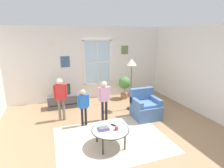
% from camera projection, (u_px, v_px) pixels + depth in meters
% --- Properties ---
extents(ground_plane, '(6.60, 6.59, 0.02)m').
position_uv_depth(ground_plane, '(116.00, 135.00, 4.62)').
color(ground_plane, '#9E7A56').
extents(back_wall, '(6.00, 0.17, 2.78)m').
position_uv_depth(back_wall, '(89.00, 64.00, 7.03)').
color(back_wall, silver).
rests_on(back_wall, ground_plane).
extents(side_wall_right, '(0.12, 5.99, 2.78)m').
position_uv_depth(side_wall_right, '(216.00, 74.00, 5.23)').
color(side_wall_right, silver).
rests_on(side_wall_right, ground_plane).
extents(area_rug, '(2.66, 2.09, 0.01)m').
position_uv_depth(area_rug, '(112.00, 139.00, 4.43)').
color(area_rug, '#C6B29E').
rests_on(area_rug, ground_plane).
extents(tv_stand, '(1.02, 0.43, 0.45)m').
position_uv_depth(tv_stand, '(63.00, 101.00, 6.35)').
color(tv_stand, '#4C4C51').
rests_on(tv_stand, ground_plane).
extents(television, '(0.54, 0.08, 0.39)m').
position_uv_depth(television, '(62.00, 90.00, 6.23)').
color(television, '#4C4C4C').
rests_on(television, tv_stand).
extents(armchair, '(0.76, 0.74, 0.87)m').
position_uv_depth(armchair, '(145.00, 107.00, 5.55)').
color(armchair, '#476B9E').
rests_on(armchair, ground_plane).
extents(coffee_table, '(0.86, 0.86, 0.42)m').
position_uv_depth(coffee_table, '(110.00, 130.00, 4.08)').
color(coffee_table, '#99B2B7').
rests_on(coffee_table, ground_plane).
extents(book_stack, '(0.26, 0.20, 0.05)m').
position_uv_depth(book_stack, '(103.00, 129.00, 4.07)').
color(book_stack, '#7F4EAA').
rests_on(book_stack, coffee_table).
extents(cup, '(0.08, 0.08, 0.09)m').
position_uv_depth(cup, '(117.00, 128.00, 4.04)').
color(cup, '#BF3F3F').
rests_on(cup, coffee_table).
extents(remote_near_books, '(0.11, 0.14, 0.02)m').
position_uv_depth(remote_near_books, '(114.00, 125.00, 4.24)').
color(remote_near_books, black).
rests_on(remote_near_books, coffee_table).
extents(person_red_shirt, '(0.39, 0.18, 1.28)m').
position_uv_depth(person_red_shirt, '(60.00, 95.00, 5.23)').
color(person_red_shirt, '#726656').
rests_on(person_red_shirt, ground_plane).
extents(person_blue_shirt, '(0.32, 0.14, 1.06)m').
position_uv_depth(person_blue_shirt, '(83.00, 103.00, 4.94)').
color(person_blue_shirt, black).
rests_on(person_blue_shirt, ground_plane).
extents(person_pink_shirt, '(0.36, 0.16, 1.20)m').
position_uv_depth(person_pink_shirt, '(104.00, 96.00, 5.24)').
color(person_pink_shirt, black).
rests_on(person_pink_shirt, ground_plane).
extents(potted_plant_by_window, '(0.47, 0.47, 0.88)m').
position_uv_depth(potted_plant_by_window, '(124.00, 84.00, 7.15)').
color(potted_plant_by_window, '#9E6B4C').
rests_on(potted_plant_by_window, ground_plane).
extents(floor_lamp, '(0.32, 0.32, 1.74)m').
position_uv_depth(floor_lamp, '(132.00, 67.00, 5.87)').
color(floor_lamp, black).
rests_on(floor_lamp, ground_plane).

